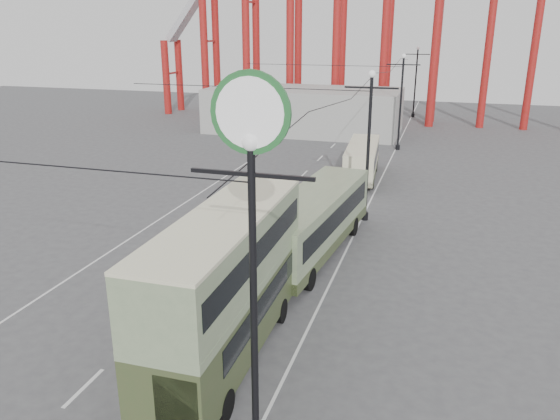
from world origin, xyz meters
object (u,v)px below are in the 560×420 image
(lamp_post_near, at_px, (252,192))
(single_decker_cream, at_px, (362,159))
(single_decker_green, at_px, (314,221))
(pedestrian, at_px, (282,246))
(double_decker_bus, at_px, (227,280))

(lamp_post_near, bearing_deg, single_decker_cream, 93.28)
(single_decker_green, relative_size, single_decker_cream, 1.34)
(single_decker_green, xyz_separation_m, pedestrian, (-1.34, -1.32, -1.11))
(lamp_post_near, relative_size, single_decker_cream, 1.17)
(double_decker_bus, xyz_separation_m, single_decker_green, (0.74, 10.29, -1.19))
(pedestrian, bearing_deg, double_decker_bus, 86.68)
(double_decker_bus, relative_size, pedestrian, 6.36)
(lamp_post_near, xyz_separation_m, single_decker_green, (-1.84, 14.56, -5.93))
(lamp_post_near, bearing_deg, pedestrian, 103.49)
(lamp_post_near, bearing_deg, double_decker_bus, 121.05)
(single_decker_cream, relative_size, pedestrian, 5.64)
(double_decker_bus, distance_m, single_decker_cream, 26.75)
(pedestrian, bearing_deg, single_decker_cream, -101.68)
(single_decker_green, bearing_deg, lamp_post_near, -77.10)
(double_decker_bus, bearing_deg, pedestrian, 93.33)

